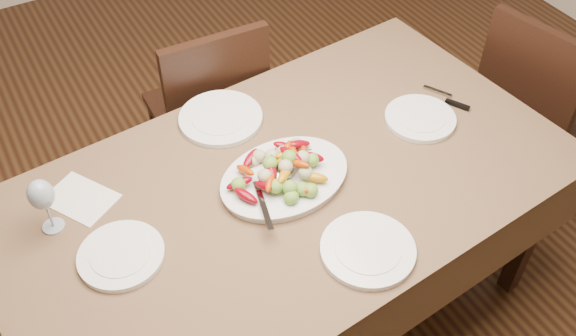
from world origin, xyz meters
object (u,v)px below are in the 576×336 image
(serving_platter, at_px, (285,179))
(plate_far, at_px, (221,118))
(dining_table, at_px, (288,254))
(plate_left, at_px, (121,255))
(plate_near, at_px, (368,250))
(wine_glass, at_px, (45,204))
(chair_right, at_px, (539,107))
(plate_right, at_px, (420,119))
(chair_far, at_px, (205,109))

(serving_platter, relative_size, plate_far, 1.43)
(dining_table, relative_size, plate_left, 7.45)
(plate_near, xyz_separation_m, wine_glass, (-0.76, 0.54, 0.09))
(chair_right, distance_m, wine_glass, 2.02)
(plate_left, relative_size, plate_far, 0.84)
(serving_platter, xyz_separation_m, plate_far, (-0.05, 0.37, -0.00))
(chair_right, bearing_deg, plate_left, 80.93)
(chair_right, xyz_separation_m, wine_glass, (-1.98, 0.11, 0.39))
(plate_right, bearing_deg, dining_table, -177.49)
(plate_right, relative_size, plate_far, 0.84)
(chair_right, relative_size, plate_left, 3.84)
(chair_far, height_order, plate_near, chair_far)
(chair_right, distance_m, plate_near, 1.33)
(dining_table, xyz_separation_m, plate_right, (0.55, 0.02, 0.39))
(plate_right, xyz_separation_m, wine_glass, (-1.24, 0.16, 0.09))
(plate_right, xyz_separation_m, plate_far, (-0.60, 0.35, 0.00))
(chair_far, xyz_separation_m, plate_right, (0.51, -0.75, 0.29))
(chair_right, bearing_deg, wine_glass, 74.71)
(dining_table, distance_m, plate_left, 0.68)
(plate_left, xyz_separation_m, plate_near, (0.62, -0.33, 0.00))
(chair_right, bearing_deg, plate_near, 97.33)
(chair_far, bearing_deg, dining_table, 89.62)
(dining_table, bearing_deg, chair_far, 87.13)
(plate_right, bearing_deg, chair_far, 124.19)
(plate_left, bearing_deg, wine_glass, 123.26)
(chair_right, xyz_separation_m, serving_platter, (-1.29, -0.07, 0.30))
(chair_right, relative_size, plate_far, 3.24)
(dining_table, height_order, wine_glass, wine_glass)
(plate_far, xyz_separation_m, plate_near, (0.12, -0.73, 0.00))
(dining_table, bearing_deg, plate_left, -177.93)
(serving_platter, distance_m, wine_glass, 0.72)
(serving_platter, height_order, wine_glass, wine_glass)
(plate_near, bearing_deg, plate_far, 99.06)
(wine_glass, bearing_deg, plate_left, -56.74)
(chair_far, height_order, wine_glass, wine_glass)
(dining_table, distance_m, plate_right, 0.67)
(chair_far, bearing_deg, serving_platter, 88.90)
(serving_platter, height_order, plate_right, serving_platter)
(plate_near, distance_m, wine_glass, 0.94)
(plate_left, bearing_deg, chair_far, 52.92)
(serving_platter, bearing_deg, chair_right, 3.10)
(plate_left, xyz_separation_m, plate_right, (1.11, 0.04, 0.00))
(serving_platter, relative_size, plate_left, 1.70)
(plate_far, distance_m, plate_near, 0.74)
(plate_far, bearing_deg, chair_right, -12.55)
(chair_right, xyz_separation_m, plate_near, (-1.22, -0.43, 0.29))
(plate_left, bearing_deg, plate_right, 2.29)
(dining_table, xyz_separation_m, plate_far, (-0.06, 0.37, 0.39))
(plate_near, bearing_deg, wine_glass, 144.37)
(plate_near, bearing_deg, plate_left, 151.68)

